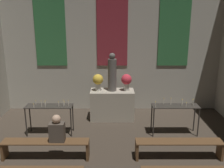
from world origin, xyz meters
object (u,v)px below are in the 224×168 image
object	(u,v)px
pew_back_left	(46,146)
pew_back_right	(179,145)
person_seated	(57,130)
altar	(112,105)
candle_rack_right	(175,110)
flower_vase_right	(126,81)
flower_vase_left	(98,81)
candle_rack_left	(49,110)
statue	(112,73)

from	to	relation	value
pew_back_left	pew_back_right	size ratio (longest dim) A/B	1.00
pew_back_left	person_seated	xyz separation A→B (m)	(0.30, 0.00, 0.42)
altar	candle_rack_right	xyz separation A→B (m)	(1.83, -1.16, 0.26)
flower_vase_right	person_seated	size ratio (longest dim) A/B	0.83
flower_vase_left	pew_back_left	distance (m)	2.93
person_seated	pew_back_right	bearing A→B (deg)	-0.00
pew_back_right	person_seated	xyz separation A→B (m)	(-2.94, 0.00, 0.42)
candle_rack_right	flower_vase_right	bearing A→B (deg)	139.51
flower_vase_left	pew_back_right	world-z (taller)	flower_vase_left
altar	flower_vase_left	distance (m)	0.96
flower_vase_right	altar	bearing A→B (deg)	180.00
flower_vase_right	person_seated	distance (m)	3.14
flower_vase_left	candle_rack_left	bearing A→B (deg)	-139.39
flower_vase_right	pew_back_left	bearing A→B (deg)	-129.86
candle_rack_right	person_seated	size ratio (longest dim) A/B	2.00
statue	person_seated	size ratio (longest dim) A/B	1.86
flower_vase_right	pew_back_right	world-z (taller)	flower_vase_right
candle_rack_left	candle_rack_right	size ratio (longest dim) A/B	1.00
flower_vase_right	pew_back_left	size ratio (longest dim) A/B	0.27
altar	statue	distance (m)	1.08
flower_vase_right	candle_rack_right	xyz separation A→B (m)	(1.36, -1.16, -0.58)
candle_rack_left	pew_back_right	distance (m)	3.73
statue	candle_rack_right	bearing A→B (deg)	-32.38
statue	candle_rack_right	world-z (taller)	statue
statue	pew_back_left	xyz separation A→B (m)	(-1.62, -2.51, -1.24)
altar	candle_rack_left	size ratio (longest dim) A/B	1.07
pew_back_left	statue	bearing A→B (deg)	57.10
statue	flower_vase_right	distance (m)	0.53
person_seated	flower_vase_right	bearing A→B (deg)	54.40
flower_vase_left	pew_back_left	xyz separation A→B (m)	(-1.15, -2.51, -1.00)
altar	statue	size ratio (longest dim) A/B	1.15
flower_vase_left	flower_vase_right	world-z (taller)	same
candle_rack_left	person_seated	distance (m)	1.43
candle_rack_left	altar	bearing A→B (deg)	32.48
statue	candle_rack_left	world-z (taller)	statue
flower_vase_right	person_seated	world-z (taller)	flower_vase_right
candle_rack_left	pew_back_right	world-z (taller)	candle_rack_left
flower_vase_left	flower_vase_right	bearing A→B (deg)	0.00
flower_vase_right	candle_rack_right	distance (m)	1.88
altar	person_seated	size ratio (longest dim) A/B	2.15
flower_vase_left	pew_back_left	size ratio (longest dim) A/B	0.27
flower_vase_left	candle_rack_right	size ratio (longest dim) A/B	0.41
candle_rack_left	pew_back_left	xyz separation A→B (m)	(0.21, -1.34, -0.42)
flower_vase_left	statue	bearing A→B (deg)	0.00
flower_vase_right	pew_back_left	world-z (taller)	flower_vase_right
statue	flower_vase_right	xyz separation A→B (m)	(0.47, 0.00, -0.24)
person_seated	pew_back_left	bearing A→B (deg)	-180.00
flower_vase_left	candle_rack_right	bearing A→B (deg)	-26.77
altar	statue	bearing A→B (deg)	0.00
pew_back_left	person_seated	world-z (taller)	person_seated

